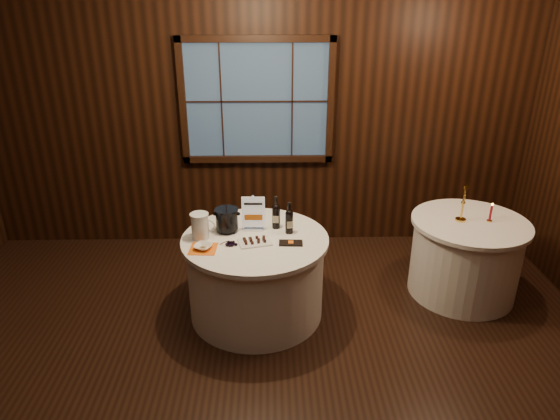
{
  "coord_description": "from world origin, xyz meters",
  "views": [
    {
      "loc": [
        0.14,
        -2.86,
        2.73
      ],
      "look_at": [
        0.21,
        0.9,
        1.07
      ],
      "focal_mm": 32.0,
      "sensor_mm": 36.0,
      "label": 1
    }
  ],
  "objects_px": {
    "sign_stand": "(254,218)",
    "grape_bunch": "(231,243)",
    "main_table": "(256,276)",
    "port_bottle_right": "(289,220)",
    "red_candle": "(491,214)",
    "chocolate_box": "(291,243)",
    "side_table": "(465,257)",
    "chocolate_plate": "(255,241)",
    "cracker_bowl": "(203,247)",
    "port_bottle_left": "(276,214)",
    "glass_pitcher": "(200,226)",
    "brass_candlestick": "(462,208)",
    "ice_bucket": "(227,220)"
  },
  "relations": [
    {
      "from": "sign_stand",
      "to": "grape_bunch",
      "type": "xyz_separation_m",
      "value": [
        -0.18,
        -0.3,
        -0.09
      ]
    },
    {
      "from": "grape_bunch",
      "to": "main_table",
      "type": "bearing_deg",
      "value": 34.84
    },
    {
      "from": "port_bottle_right",
      "to": "red_candle",
      "type": "distance_m",
      "value": 1.88
    },
    {
      "from": "chocolate_box",
      "to": "grape_bunch",
      "type": "bearing_deg",
      "value": -176.47
    },
    {
      "from": "side_table",
      "to": "chocolate_plate",
      "type": "xyz_separation_m",
      "value": [
        -2.0,
        -0.4,
        0.4
      ]
    },
    {
      "from": "cracker_bowl",
      "to": "side_table",
      "type": "bearing_deg",
      "value": 11.66
    },
    {
      "from": "chocolate_plate",
      "to": "port_bottle_left",
      "type": "bearing_deg",
      "value": 58.02
    },
    {
      "from": "sign_stand",
      "to": "chocolate_plate",
      "type": "bearing_deg",
      "value": -85.17
    },
    {
      "from": "main_table",
      "to": "cracker_bowl",
      "type": "xyz_separation_m",
      "value": [
        -0.42,
        -0.2,
        0.4
      ]
    },
    {
      "from": "grape_bunch",
      "to": "chocolate_plate",
      "type": "bearing_deg",
      "value": 10.18
    },
    {
      "from": "main_table",
      "to": "chocolate_plate",
      "type": "xyz_separation_m",
      "value": [
        0.0,
        -0.1,
        0.4
      ]
    },
    {
      "from": "glass_pitcher",
      "to": "port_bottle_left",
      "type": "bearing_deg",
      "value": 18.79
    },
    {
      "from": "glass_pitcher",
      "to": "brass_candlestick",
      "type": "height_order",
      "value": "brass_candlestick"
    },
    {
      "from": "side_table",
      "to": "cracker_bowl",
      "type": "bearing_deg",
      "value": -168.34
    },
    {
      "from": "sign_stand",
      "to": "glass_pitcher",
      "type": "bearing_deg",
      "value": -159.56
    },
    {
      "from": "port_bottle_right",
      "to": "brass_candlestick",
      "type": "height_order",
      "value": "brass_candlestick"
    },
    {
      "from": "ice_bucket",
      "to": "glass_pitcher",
      "type": "xyz_separation_m",
      "value": [
        -0.22,
        -0.13,
        0.0
      ]
    },
    {
      "from": "side_table",
      "to": "ice_bucket",
      "type": "height_order",
      "value": "ice_bucket"
    },
    {
      "from": "chocolate_box",
      "to": "cracker_bowl",
      "type": "bearing_deg",
      "value": -171.97
    },
    {
      "from": "ice_bucket",
      "to": "red_candle",
      "type": "distance_m",
      "value": 2.42
    },
    {
      "from": "chocolate_plate",
      "to": "chocolate_box",
      "type": "xyz_separation_m",
      "value": [
        0.3,
        -0.02,
        -0.01
      ]
    },
    {
      "from": "side_table",
      "to": "red_candle",
      "type": "relative_size",
      "value": 5.87
    },
    {
      "from": "port_bottle_right",
      "to": "chocolate_box",
      "type": "height_order",
      "value": "port_bottle_right"
    },
    {
      "from": "ice_bucket",
      "to": "grape_bunch",
      "type": "distance_m",
      "value": 0.29
    },
    {
      "from": "chocolate_plate",
      "to": "chocolate_box",
      "type": "relative_size",
      "value": 1.56
    },
    {
      "from": "red_candle",
      "to": "grape_bunch",
      "type": "bearing_deg",
      "value": -169.87
    },
    {
      "from": "cracker_bowl",
      "to": "glass_pitcher",
      "type": "bearing_deg",
      "value": 101.91
    },
    {
      "from": "red_candle",
      "to": "port_bottle_left",
      "type": "bearing_deg",
      "value": -177.34
    },
    {
      "from": "main_table",
      "to": "glass_pitcher",
      "type": "distance_m",
      "value": 0.68
    },
    {
      "from": "grape_bunch",
      "to": "red_candle",
      "type": "distance_m",
      "value": 2.4
    },
    {
      "from": "ice_bucket",
      "to": "port_bottle_left",
      "type": "bearing_deg",
      "value": 8.37
    },
    {
      "from": "cracker_bowl",
      "to": "brass_candlestick",
      "type": "height_order",
      "value": "brass_candlestick"
    },
    {
      "from": "main_table",
      "to": "red_candle",
      "type": "bearing_deg",
      "value": 7.5
    },
    {
      "from": "port_bottle_right",
      "to": "chocolate_box",
      "type": "relative_size",
      "value": 1.46
    },
    {
      "from": "chocolate_box",
      "to": "side_table",
      "type": "bearing_deg",
      "value": 16.09
    },
    {
      "from": "side_table",
      "to": "sign_stand",
      "type": "distance_m",
      "value": 2.08
    },
    {
      "from": "ice_bucket",
      "to": "chocolate_plate",
      "type": "bearing_deg",
      "value": -42.6
    },
    {
      "from": "brass_candlestick",
      "to": "red_candle",
      "type": "bearing_deg",
      "value": -5.75
    },
    {
      "from": "side_table",
      "to": "cracker_bowl",
      "type": "height_order",
      "value": "cracker_bowl"
    },
    {
      "from": "sign_stand",
      "to": "port_bottle_right",
      "type": "height_order",
      "value": "sign_stand"
    },
    {
      "from": "port_bottle_left",
      "to": "port_bottle_right",
      "type": "xyz_separation_m",
      "value": [
        0.11,
        -0.1,
        -0.01
      ]
    },
    {
      "from": "red_candle",
      "to": "ice_bucket",
      "type": "bearing_deg",
      "value": -176.31
    },
    {
      "from": "port_bottle_left",
      "to": "chocolate_plate",
      "type": "distance_m",
      "value": 0.37
    },
    {
      "from": "cracker_bowl",
      "to": "main_table",
      "type": "bearing_deg",
      "value": 25.31
    },
    {
      "from": "port_bottle_right",
      "to": "cracker_bowl",
      "type": "relative_size",
      "value": 2.02
    },
    {
      "from": "port_bottle_left",
      "to": "cracker_bowl",
      "type": "relative_size",
      "value": 2.12
    },
    {
      "from": "port_bottle_right",
      "to": "side_table",
      "type": "bearing_deg",
      "value": -0.01
    },
    {
      "from": "chocolate_box",
      "to": "red_candle",
      "type": "relative_size",
      "value": 1.08
    },
    {
      "from": "cracker_bowl",
      "to": "brass_candlestick",
      "type": "relative_size",
      "value": 0.41
    },
    {
      "from": "grape_bunch",
      "to": "red_candle",
      "type": "relative_size",
      "value": 0.87
    }
  ]
}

